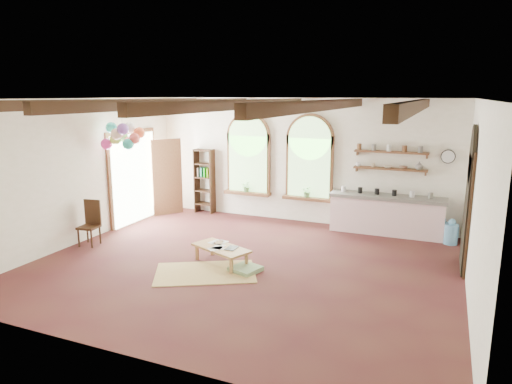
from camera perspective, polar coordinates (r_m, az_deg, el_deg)
The scene contains 27 objects.
floor at distance 9.09m, azimuth -1.51°, elevation -9.06°, with size 8.00×8.00×0.00m, color #4F2720.
ceiling_beams at distance 8.48m, azimuth -1.63°, elevation 10.88°, with size 6.20×6.80×0.18m, color #341D10, non-canonical shape.
window_left at distance 12.29m, azimuth -0.97°, elevation 4.38°, with size 1.30×0.28×2.20m.
window_right at distance 11.72m, azimuth 6.68°, elevation 3.92°, with size 1.30×0.28×2.20m.
left_doorway at distance 12.27m, azimuth -15.06°, elevation 1.67°, with size 0.10×1.90×2.50m, color brown.
right_doorway at distance 9.49m, azimuth 24.85°, elevation -2.32°, with size 0.10×1.30×2.40m, color black.
kitchen_counter at distance 11.34m, azimuth 15.98°, elevation -2.70°, with size 2.68×0.62×0.94m.
wall_shelf_lower at distance 11.30m, azimuth 16.40°, elevation 2.79°, with size 1.70×0.24×0.04m, color brown.
wall_shelf_upper at distance 11.25m, azimuth 16.52°, elevation 4.80°, with size 1.70×0.24×0.04m, color brown.
wall_clock at distance 11.26m, azimuth 22.88°, elevation 4.10°, with size 0.32×0.32×0.04m, color black.
bookshelf at distance 12.88m, azimuth -6.46°, elevation 1.36°, with size 0.53×0.32×1.80m.
coffee_table at distance 9.06m, azimuth -4.39°, elevation -7.11°, with size 1.33×0.97×0.34m.
side_chair at distance 10.79m, azimuth -20.06°, elevation -4.76°, with size 0.45×0.45×1.00m.
floor_mat at distance 8.73m, azimuth -6.36°, elevation -9.98°, with size 1.85×1.14×0.02m, color tan.
floor_cushion at distance 8.75m, azimuth -1.30°, elevation -9.60°, with size 0.50×0.50×0.09m, color gray.
water_jug_a at distance 11.10m, azimuth 23.21°, elevation -4.75°, with size 0.30×0.30×0.58m.
water_jug_b at distance 11.34m, azimuth 22.20°, elevation -4.41°, with size 0.28×0.28×0.54m.
balloon_cluster at distance 11.00m, azimuth -16.30°, elevation 6.76°, with size 0.83×0.83×1.16m.
table_book at distance 9.30m, azimuth -5.11°, elevation -6.28°, with size 0.15×0.22×0.02m, color olive.
tablet at distance 8.95m, azimuth -3.08°, elevation -7.02°, with size 0.20×0.28×0.01m, color black.
potted_plant_left at distance 12.32m, azimuth -1.16°, elevation 0.71°, with size 0.27×0.23×0.30m, color #598C4C.
potted_plant_right at distance 11.75m, azimuth 6.45°, elevation 0.08°, with size 0.27×0.23×0.30m, color #598C4C.
shelf_cup_a at distance 11.40m, azimuth 12.67°, elevation 3.41°, with size 0.12×0.10×0.10m, color white.
shelf_cup_b at distance 11.34m, azimuth 14.41°, elevation 3.28°, with size 0.10×0.10×0.09m, color beige.
shelf_bowl_a at distance 11.30m, azimuth 16.16°, elevation 3.05°, with size 0.22×0.22×0.05m, color beige.
shelf_bowl_b at distance 11.27m, azimuth 17.93°, elevation 2.93°, with size 0.20×0.20×0.06m, color #8C664C.
shelf_vase at distance 11.24m, azimuth 19.73°, elevation 3.12°, with size 0.18×0.18×0.19m, color slate.
Camera 1 is at (3.49, -7.73, 3.27)m, focal length 32.00 mm.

